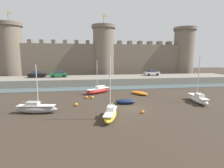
% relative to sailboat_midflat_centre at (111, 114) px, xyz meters
% --- Properties ---
extents(ground_plane, '(160.00, 160.00, 0.00)m').
position_rel_sailboat_midflat_centre_xyz_m(ground_plane, '(3.33, 3.61, -0.56)').
color(ground_plane, '#382D23').
extents(water_channel, '(80.00, 4.50, 0.10)m').
position_rel_sailboat_midflat_centre_xyz_m(water_channel, '(3.33, 18.78, -0.51)').
color(water_channel, slate).
rests_on(water_channel, ground).
extents(quay_road, '(66.61, 10.00, 1.70)m').
position_rel_sailboat_midflat_centre_xyz_m(quay_road, '(3.33, 26.03, 0.29)').
color(quay_road, gray).
rests_on(quay_road, ground).
extents(castle, '(61.96, 7.35, 19.45)m').
position_rel_sailboat_midflat_centre_xyz_m(castle, '(3.33, 37.61, 6.53)').
color(castle, '#706354').
rests_on(castle, ground).
extents(sailboat_midflat_centre, '(2.47, 4.81, 6.89)m').
position_rel_sailboat_midflat_centre_xyz_m(sailboat_midflat_centre, '(0.00, 0.00, 0.00)').
color(sailboat_midflat_centre, yellow).
rests_on(sailboat_midflat_centre, ground).
extents(sailboat_foreground_centre, '(2.09, 5.51, 6.83)m').
position_rel_sailboat_midflat_centre_xyz_m(sailboat_foreground_centre, '(13.89, 4.88, 0.03)').
color(sailboat_foreground_centre, silver).
rests_on(sailboat_foreground_centre, ground).
extents(sailboat_near_channel_left, '(5.20, 2.00, 5.88)m').
position_rel_sailboat_midflat_centre_xyz_m(sailboat_near_channel_left, '(-8.60, 3.32, 0.03)').
color(sailboat_near_channel_left, gray).
rests_on(sailboat_near_channel_left, ground).
extents(rowboat_near_channel_right, '(3.05, 1.43, 0.71)m').
position_rel_sailboat_midflat_centre_xyz_m(rowboat_near_channel_right, '(3.01, 5.71, -0.19)').
color(rowboat_near_channel_right, '#141E3D').
rests_on(rowboat_near_channel_right, ground).
extents(sailboat_midflat_right, '(5.35, 4.44, 6.15)m').
position_rel_sailboat_midflat_centre_xyz_m(sailboat_midflat_right, '(-0.25, 13.90, -0.00)').
color(sailboat_midflat_right, red).
rests_on(sailboat_midflat_right, ground).
extents(rowboat_foreground_right, '(3.04, 3.60, 0.60)m').
position_rel_sailboat_midflat_centre_xyz_m(rowboat_foreground_right, '(6.95, 11.47, -0.25)').
color(rowboat_foreground_right, orange).
rests_on(rowboat_foreground_right, ground).
extents(mooring_buoy_off_centre, '(0.39, 0.39, 0.39)m').
position_rel_sailboat_midflat_centre_xyz_m(mooring_buoy_off_centre, '(4.10, 1.23, -0.37)').
color(mooring_buoy_off_centre, orange).
rests_on(mooring_buoy_off_centre, ground).
extents(mooring_buoy_near_channel, '(0.47, 0.47, 0.47)m').
position_rel_sailboat_midflat_centre_xyz_m(mooring_buoy_near_channel, '(-1.57, 9.64, -0.33)').
color(mooring_buoy_near_channel, orange).
rests_on(mooring_buoy_near_channel, ground).
extents(mooring_buoy_mid_mud, '(0.46, 0.46, 0.46)m').
position_rel_sailboat_midflat_centre_xyz_m(mooring_buoy_mid_mud, '(-3.98, 5.72, -0.33)').
color(mooring_buoy_mid_mud, orange).
rests_on(mooring_buoy_mid_mud, ground).
extents(mooring_buoy_near_shore, '(0.45, 0.45, 0.45)m').
position_rel_sailboat_midflat_centre_xyz_m(mooring_buoy_near_shore, '(-2.53, 9.93, -0.34)').
color(mooring_buoy_near_shore, orange).
rests_on(mooring_buoy_near_shore, ground).
extents(car_quay_west, '(4.20, 2.09, 1.62)m').
position_rel_sailboat_midflat_centre_xyz_m(car_quay_west, '(15.44, 27.18, 1.92)').
color(car_quay_west, '#B2B5B7').
rests_on(car_quay_west, quay_road).
extents(car_quay_centre_east, '(4.20, 2.09, 1.62)m').
position_rel_sailboat_midflat_centre_xyz_m(car_quay_centre_east, '(-14.34, 27.01, 1.92)').
color(car_quay_centre_east, black).
rests_on(car_quay_centre_east, quay_road).
extents(car_quay_centre_west, '(4.20, 2.09, 1.62)m').
position_rel_sailboat_midflat_centre_xyz_m(car_quay_centre_west, '(-9.18, 26.94, 1.92)').
color(car_quay_centre_west, '#1E6638').
rests_on(car_quay_centre_west, quay_road).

